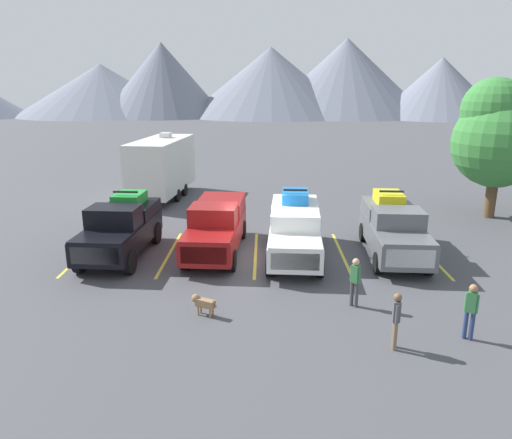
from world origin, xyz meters
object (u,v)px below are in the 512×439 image
Objects in this scene: pickup_truck_a at (121,227)px; person_c at (396,317)px; pickup_truck_d at (393,228)px; person_b at (471,308)px; pickup_truck_c at (295,228)px; pickup_truck_b at (217,225)px; dog at (202,302)px; camper_trailer_a at (162,165)px; person_a at (355,279)px.

person_c is (9.28, -7.11, -0.28)m from pickup_truck_a.
pickup_truck_d is 6.87m from person_b.
person_c is at bearing -72.93° from pickup_truck_c.
pickup_truck_c is at bearing -8.22° from pickup_truck_b.
pickup_truck_d is 7.00× the size of dog.
camper_trailer_a is 17.43m from person_a.
pickup_truck_d is at bearing 2.21° from pickup_truck_c.
pickup_truck_a is 0.90× the size of pickup_truck_c.
pickup_truck_d reaches higher than person_c.
pickup_truck_d is at bearing -40.96° from camper_trailer_a.
pickup_truck_c is at bearing 59.97° from dog.
pickup_truck_a is 7.06m from pickup_truck_c.
pickup_truck_a is at bearing 150.06° from person_b.
person_b is at bearing -43.28° from pickup_truck_b.
pickup_truck_b is at bearing 125.32° from person_c.
person_b is at bearing -87.09° from pickup_truck_d.
pickup_truck_a is 11.09m from pickup_truck_d.
person_a is 1.01× the size of person_c.
person_a is (1.60, -4.71, -0.25)m from pickup_truck_c.
person_b reaches higher than person_a.
pickup_truck_a reaches higher than dog.
pickup_truck_b is 7.27m from pickup_truck_d.
person_c is at bearing -166.36° from person_b.
person_c is 5.66m from dog.
camper_trailer_a is (-4.23, 9.67, 0.94)m from pickup_truck_b.
pickup_truck_b is (3.82, 0.58, -0.08)m from pickup_truck_a.
person_b reaches higher than dog.
camper_trailer_a is (-7.47, 10.13, 0.88)m from pickup_truck_c.
person_a reaches higher than dog.
pickup_truck_c is 7.56m from person_c.
pickup_truck_d is at bearing 76.20° from person_c.
person_a is 4.80m from dog.
person_a is at bearing -71.21° from pickup_truck_c.
pickup_truck_b is 1.04× the size of pickup_truck_d.
pickup_truck_d is at bearing -2.46° from pickup_truck_b.
pickup_truck_a reaches higher than pickup_truck_b.
person_b is at bearing -56.83° from pickup_truck_c.
pickup_truck_c reaches higher than pickup_truck_a.
person_a is at bearing 8.19° from dog.
pickup_truck_c reaches higher than dog.
pickup_truck_c is 3.76× the size of person_c.
camper_trailer_a is 19.91m from person_c.
pickup_truck_c is at bearing 123.17° from person_b.
person_c is (-2.16, -0.52, -0.02)m from person_b.
person_a is (8.66, -4.60, -0.27)m from pickup_truck_a.
camper_trailer_a reaches higher than pickup_truck_d.
person_a is at bearing -46.96° from pickup_truck_b.
pickup_truck_a is at bearing 152.03° from person_a.
pickup_truck_a is 3.34× the size of person_a.
pickup_truck_d reaches higher than dog.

